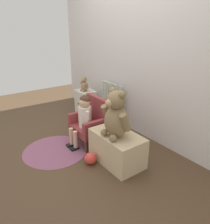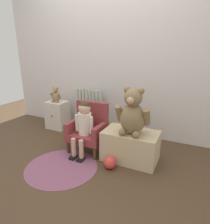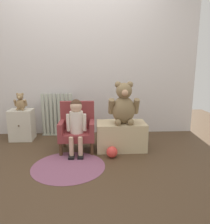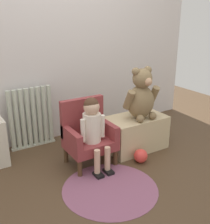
{
  "view_description": "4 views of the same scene",
  "coord_description": "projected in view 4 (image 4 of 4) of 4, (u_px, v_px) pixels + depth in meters",
  "views": [
    {
      "loc": [
        2.32,
        -0.97,
        1.53
      ],
      "look_at": [
        0.33,
        0.47,
        0.54
      ],
      "focal_mm": 35.0,
      "sensor_mm": 36.0,
      "label": 1
    },
    {
      "loc": [
        1.26,
        -1.64,
        1.3
      ],
      "look_at": [
        0.27,
        0.43,
        0.57
      ],
      "focal_mm": 32.0,
      "sensor_mm": 36.0,
      "label": 2
    },
    {
      "loc": [
        0.25,
        -2.34,
        1.11
      ],
      "look_at": [
        0.39,
        0.48,
        0.5
      ],
      "focal_mm": 35.0,
      "sensor_mm": 36.0,
      "label": 3
    },
    {
      "loc": [
        -1.15,
        -1.78,
        1.44
      ],
      "look_at": [
        0.24,
        0.49,
        0.48
      ],
      "focal_mm": 45.0,
      "sensor_mm": 36.0,
      "label": 4
    }
  ],
  "objects": [
    {
      "name": "toy_ball",
      "position": [
        141.0,
        156.0,
        2.81
      ],
      "size": [
        0.14,
        0.14,
        0.14
      ],
      "primitive_type": "sphere",
      "color": "#E13D36",
      "rests_on": "ground_plane"
    },
    {
      "name": "back_wall",
      "position": [
        51.0,
        34.0,
        3.04
      ],
      "size": [
        3.8,
        0.05,
        2.4
      ],
      "primitive_type": "cube",
      "color": "silver",
      "rests_on": "ground_plane"
    },
    {
      "name": "ground_plane",
      "position": [
        111.0,
        184.0,
        2.48
      ],
      "size": [
        6.0,
        6.0,
        0.0
      ],
      "primitive_type": "plane",
      "color": "#4A3523"
    },
    {
      "name": "child_figure",
      "position": [
        93.0,
        124.0,
        2.61
      ],
      "size": [
        0.25,
        0.35,
        0.69
      ],
      "color": "silver",
      "rests_on": "ground_plane"
    },
    {
      "name": "large_teddy_bear",
      "position": [
        141.0,
        96.0,
        2.9
      ],
      "size": [
        0.4,
        0.28,
        0.55
      ],
      "color": "olive",
      "rests_on": "low_bench"
    },
    {
      "name": "floor_rug",
      "position": [
        110.0,
        189.0,
        2.4
      ],
      "size": [
        0.82,
        0.82,
        0.01
      ],
      "primitive_type": "cylinder",
      "color": "#864D68",
      "rests_on": "ground_plane"
    },
    {
      "name": "radiator",
      "position": [
        31.0,
        118.0,
        3.06
      ],
      "size": [
        0.5,
        0.05,
        0.67
      ],
      "color": "beige",
      "rests_on": "ground_plane"
    },
    {
      "name": "child_armchair",
      "position": [
        88.0,
        134.0,
        2.75
      ],
      "size": [
        0.45,
        0.37,
        0.64
      ],
      "color": "brown",
      "rests_on": "ground_plane"
    },
    {
      "name": "low_bench",
      "position": [
        135.0,
        133.0,
        3.07
      ],
      "size": [
        0.65,
        0.38,
        0.37
      ],
      "primitive_type": "cube",
      "color": "#C9B388",
      "rests_on": "ground_plane"
    }
  ]
}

